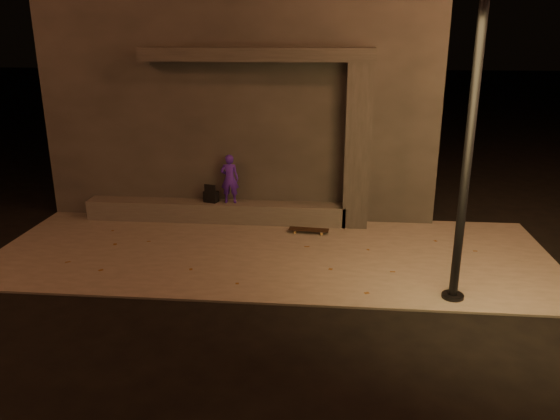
# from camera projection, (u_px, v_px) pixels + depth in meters

# --- Properties ---
(ground) EXTENTS (120.00, 120.00, 0.00)m
(ground) POSITION_uv_depth(u_px,v_px,m) (258.00, 299.00, 9.07)
(ground) COLOR black
(ground) RESTS_ON ground
(sidewalk) EXTENTS (11.00, 4.40, 0.04)m
(sidewalk) POSITION_uv_depth(u_px,v_px,m) (272.00, 252.00, 10.95)
(sidewalk) COLOR #68645C
(sidewalk) RESTS_ON ground
(building) EXTENTS (9.00, 5.10, 5.22)m
(building) POSITION_uv_depth(u_px,v_px,m) (252.00, 96.00, 14.50)
(building) COLOR #33302E
(building) RESTS_ON ground
(ledge) EXTENTS (6.00, 0.55, 0.45)m
(ledge) POSITION_uv_depth(u_px,v_px,m) (216.00, 211.00, 12.67)
(ledge) COLOR #514E49
(ledge) RESTS_ON sidewalk
(column) EXTENTS (0.55, 0.55, 3.60)m
(column) POSITION_uv_depth(u_px,v_px,m) (357.00, 147.00, 11.90)
(column) COLOR #33302E
(column) RESTS_ON sidewalk
(canopy) EXTENTS (5.00, 0.70, 0.28)m
(canopy) POSITION_uv_depth(u_px,v_px,m) (257.00, 54.00, 11.54)
(canopy) COLOR #33302E
(canopy) RESTS_ON column
(skateboarder) EXTENTS (0.42, 0.28, 1.13)m
(skateboarder) POSITION_uv_depth(u_px,v_px,m) (230.00, 179.00, 12.39)
(skateboarder) COLOR #421BB0
(skateboarder) RESTS_ON ledge
(backpack) EXTENTS (0.35, 0.28, 0.44)m
(backpack) POSITION_uv_depth(u_px,v_px,m) (211.00, 196.00, 12.56)
(backpack) COLOR black
(backpack) RESTS_ON ledge
(skateboard) EXTENTS (0.88, 0.30, 0.10)m
(skateboard) POSITION_uv_depth(u_px,v_px,m) (309.00, 230.00, 11.90)
(skateboard) COLOR black
(skateboard) RESTS_ON sidewalk
(street_lamp_0) EXTENTS (0.36, 0.36, 6.98)m
(street_lamp_0) POSITION_uv_depth(u_px,v_px,m) (479.00, 51.00, 7.81)
(street_lamp_0) COLOR black
(street_lamp_0) RESTS_ON ground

